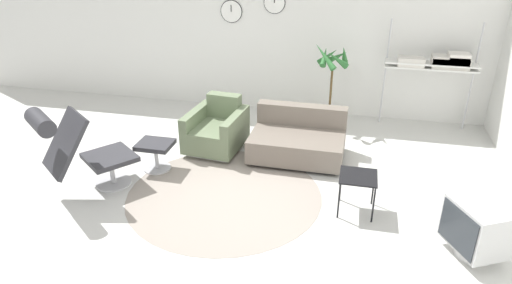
# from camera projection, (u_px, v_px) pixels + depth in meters

# --- Properties ---
(ground_plane) EXTENTS (12.00, 12.00, 0.00)m
(ground_plane) POSITION_uv_depth(u_px,v_px,m) (231.00, 185.00, 5.70)
(ground_plane) COLOR silver
(wall_back) EXTENTS (12.00, 0.09, 2.80)m
(wall_back) POSITION_uv_depth(u_px,v_px,m) (274.00, 28.00, 7.50)
(wall_back) COLOR silver
(wall_back) RESTS_ON ground_plane
(round_rug) EXTENTS (2.34, 2.34, 0.01)m
(round_rug) POSITION_uv_depth(u_px,v_px,m) (224.00, 194.00, 5.50)
(round_rug) COLOR gray
(round_rug) RESTS_ON ground_plane
(lounge_chair) EXTENTS (1.08, 1.17, 1.12)m
(lounge_chair) POSITION_uv_depth(u_px,v_px,m) (76.00, 144.00, 5.24)
(lounge_chair) COLOR #BCBCC1
(lounge_chair) RESTS_ON ground_plane
(ottoman) EXTENTS (0.45, 0.38, 0.39)m
(ottoman) POSITION_uv_depth(u_px,v_px,m) (156.00, 150.00, 5.96)
(ottoman) COLOR #BCBCC1
(ottoman) RESTS_ON ground_plane
(armchair_red) EXTENTS (0.81, 0.93, 0.73)m
(armchair_red) POSITION_uv_depth(u_px,v_px,m) (217.00, 131.00, 6.53)
(armchair_red) COLOR silver
(armchair_red) RESTS_ON ground_plane
(couch_low) EXTENTS (1.28, 0.92, 0.66)m
(couch_low) POSITION_uv_depth(u_px,v_px,m) (298.00, 141.00, 6.31)
(couch_low) COLOR black
(couch_low) RESTS_ON ground_plane
(side_table) EXTENTS (0.41, 0.41, 0.45)m
(side_table) POSITION_uv_depth(u_px,v_px,m) (358.00, 180.00, 5.02)
(side_table) COLOR black
(side_table) RESTS_ON ground_plane
(crt_television) EXTENTS (0.68, 0.71, 0.59)m
(crt_television) POSITION_uv_depth(u_px,v_px,m) (479.00, 228.00, 4.36)
(crt_television) COLOR #B7B7B7
(crt_television) RESTS_ON ground_plane
(potted_plant) EXTENTS (0.58, 0.59, 1.36)m
(potted_plant) POSITION_uv_depth(u_px,v_px,m) (331.00, 86.00, 7.11)
(potted_plant) COLOR silver
(potted_plant) RESTS_ON ground_plane
(shelf_unit) EXTENTS (1.35, 0.28, 1.68)m
(shelf_unit) POSITION_uv_depth(u_px,v_px,m) (440.00, 63.00, 6.81)
(shelf_unit) COLOR #BCBCC1
(shelf_unit) RESTS_ON ground_plane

